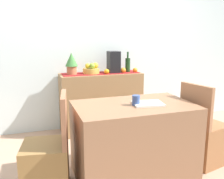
{
  "coord_description": "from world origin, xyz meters",
  "views": [
    {
      "loc": [
        -0.98,
        -2.54,
        1.39
      ],
      "look_at": [
        -0.01,
        0.38,
        0.73
      ],
      "focal_mm": 40.37,
      "sensor_mm": 36.0,
      "label": 1
    }
  ],
  "objects": [
    {
      "name": "orange_loose_end",
      "position": [
        0.51,
        0.85,
        0.89
      ],
      "size": [
        0.07,
        0.07,
        0.07
      ],
      "primitive_type": "sphere",
      "color": "orange",
      "rests_on": "sideboard_console"
    },
    {
      "name": "coffee_maker",
      "position": [
        0.2,
        0.92,
        1.01
      ],
      "size": [
        0.16,
        0.18,
        0.31
      ],
      "primitive_type": "cube",
      "color": "black",
      "rests_on": "sideboard_console"
    },
    {
      "name": "room_wall_rear",
      "position": [
        0.0,
        1.18,
        1.35
      ],
      "size": [
        6.4,
        0.06,
        2.7
      ],
      "primitive_type": "cube",
      "color": "silver",
      "rests_on": "ground"
    },
    {
      "name": "chair_near_window",
      "position": [
        -0.87,
        -0.39,
        0.27
      ],
      "size": [
        0.46,
        0.46,
        0.9
      ],
      "color": "olive",
      "rests_on": "ground"
    },
    {
      "name": "apple_right",
      "position": [
        -0.11,
        0.97,
        0.97
      ],
      "size": [
        0.07,
        0.07,
        0.07
      ],
      "primitive_type": "sphere",
      "color": "#839F43",
      "rests_on": "fruit_bowl"
    },
    {
      "name": "apple_rear",
      "position": [
        -0.08,
        0.91,
        0.98
      ],
      "size": [
        0.08,
        0.08,
        0.08
      ],
      "primitive_type": "sphere",
      "color": "gold",
      "rests_on": "fruit_bowl"
    },
    {
      "name": "fruit_bowl",
      "position": [
        -0.14,
        0.92,
        0.9
      ],
      "size": [
        0.23,
        0.23,
        0.07
      ],
      "primitive_type": "cylinder",
      "color": "gold",
      "rests_on": "table_runner"
    },
    {
      "name": "orange_loose_mid",
      "position": [
        0.32,
        0.86,
        0.9
      ],
      "size": [
        0.08,
        0.08,
        0.08
      ],
      "primitive_type": "sphere",
      "color": "orange",
      "rests_on": "sideboard_console"
    },
    {
      "name": "wine_bottle",
      "position": [
        0.42,
        0.92,
        0.97
      ],
      "size": [
        0.07,
        0.07,
        0.3
      ],
      "color": "#1B3D1A",
      "rests_on": "sideboard_console"
    },
    {
      "name": "potted_plant",
      "position": [
        -0.42,
        0.92,
        1.02
      ],
      "size": [
        0.17,
        0.17,
        0.3
      ],
      "color": "#B56C45",
      "rests_on": "sideboard_console"
    },
    {
      "name": "apple_left",
      "position": [
        -0.14,
        0.87,
        0.97
      ],
      "size": [
        0.08,
        0.08,
        0.08
      ],
      "primitive_type": "sphere",
      "color": "#85A934",
      "rests_on": "fruit_bowl"
    },
    {
      "name": "dining_table",
      "position": [
        -0.04,
        -0.38,
        0.37
      ],
      "size": [
        1.15,
        0.71,
        0.74
      ],
      "primitive_type": "cube",
      "color": "#926345",
      "rests_on": "ground"
    },
    {
      "name": "table_runner",
      "position": [
        0.0,
        0.92,
        0.86
      ],
      "size": [
        1.1,
        0.32,
        0.01
      ],
      "primitive_type": "cube",
      "color": "maroon",
      "rests_on": "sideboard_console"
    },
    {
      "name": "ground_plane",
      "position": [
        0.0,
        0.0,
        -0.01
      ],
      "size": [
        6.4,
        6.4,
        0.02
      ],
      "primitive_type": "cube",
      "color": "tan",
      "rests_on": "ground"
    },
    {
      "name": "chair_by_corner",
      "position": [
        0.8,
        -0.39,
        0.27
      ],
      "size": [
        0.48,
        0.48,
        0.9
      ],
      "color": "#96603A",
      "rests_on": "ground"
    },
    {
      "name": "apple_upper",
      "position": [
        -0.19,
        0.91,
        0.97
      ],
      "size": [
        0.07,
        0.07,
        0.07
      ],
      "primitive_type": "sphere",
      "color": "gold",
      "rests_on": "fruit_bowl"
    },
    {
      "name": "sideboard_console",
      "position": [
        0.0,
        0.92,
        0.43
      ],
      "size": [
        1.17,
        0.42,
        0.86
      ],
      "primitive_type": "cube",
      "color": "#946D45",
      "rests_on": "ground"
    },
    {
      "name": "orange_loose_far",
      "position": [
        0.06,
        0.82,
        0.89
      ],
      "size": [
        0.07,
        0.07,
        0.07
      ],
      "primitive_type": "sphere",
      "color": "orange",
      "rests_on": "sideboard_console"
    },
    {
      "name": "coffee_cup",
      "position": [
        -0.03,
        -0.42,
        0.79
      ],
      "size": [
        0.08,
        0.08,
        0.1
      ],
      "primitive_type": "cylinder",
      "color": "#374E8A",
      "rests_on": "dining_table"
    },
    {
      "name": "open_book",
      "position": [
        0.09,
        -0.43,
        0.75
      ],
      "size": [
        0.31,
        0.25,
        0.02
      ],
      "primitive_type": "cube",
      "rotation": [
        0.0,
        0.0,
        -0.15
      ],
      "color": "white",
      "rests_on": "dining_table"
    }
  ]
}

